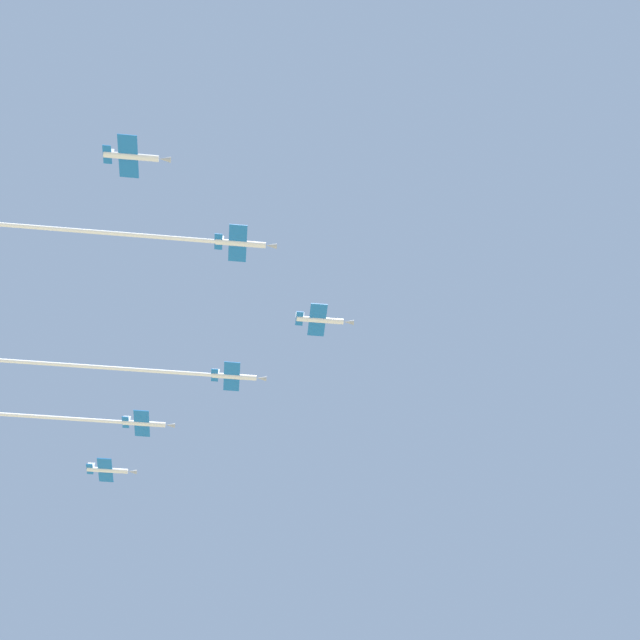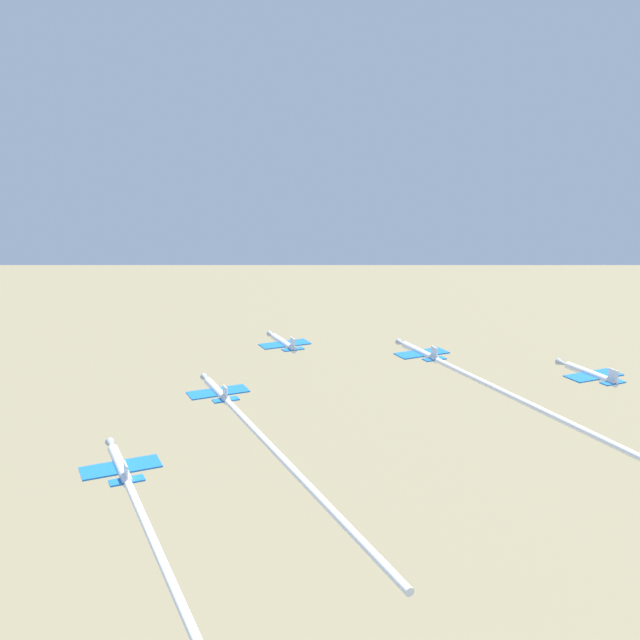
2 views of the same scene
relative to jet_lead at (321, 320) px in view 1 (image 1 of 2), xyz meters
name	(u,v)px [view 1 (image 1 of 2)]	position (x,y,z in m)	size (l,w,h in m)	color
jet_lead	(321,320)	(0.00, 0.00, 0.00)	(11.63, 8.39, 2.45)	white
jet_port_inner	(155,371)	(-33.42, 15.91, -0.80)	(58.49, 8.39, 2.45)	white
jet_starboard_inner	(155,237)	(-32.21, -17.21, 0.79)	(57.23, 8.39, 2.45)	white
jet_port_outer	(83,419)	(-50.11, 32.15, -0.66)	(51.65, 8.39, 2.45)	white
jet_starboard_outer	(133,157)	(-35.12, -33.84, 0.65)	(11.63, 8.39, 2.45)	white
jet_center_rear	(109,470)	(-45.76, 48.81, -0.92)	(11.63, 8.39, 2.45)	white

